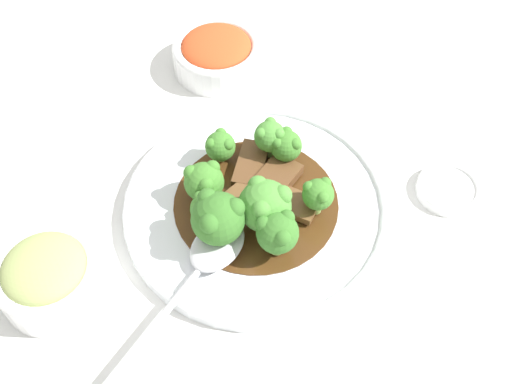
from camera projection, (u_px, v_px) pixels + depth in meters
ground_plane at (256, 211)px, 0.65m from camera, size 4.00×4.00×0.00m
main_plate at (256, 205)px, 0.64m from camera, size 0.28×0.28×0.02m
beef_strip_0 at (277, 177)px, 0.64m from camera, size 0.06×0.06×0.01m
beef_strip_1 at (240, 198)px, 0.63m from camera, size 0.07×0.07×0.01m
beef_strip_2 at (251, 164)px, 0.65m from camera, size 0.05×0.07×0.01m
beef_strip_3 at (295, 204)px, 0.62m from camera, size 0.06×0.05×0.01m
broccoli_floret_0 at (265, 205)px, 0.59m from camera, size 0.05×0.05×0.06m
broccoli_floret_1 at (204, 181)px, 0.61m from camera, size 0.04×0.04×0.04m
broccoli_floret_2 at (220, 146)px, 0.65m from camera, size 0.03×0.03×0.04m
broccoli_floret_3 at (218, 218)px, 0.57m from camera, size 0.05×0.05×0.06m
broccoli_floret_4 at (318, 194)px, 0.60m from camera, size 0.03×0.03×0.04m
broccoli_floret_5 at (286, 145)px, 0.64m from camera, size 0.03×0.03×0.04m
broccoli_floret_6 at (206, 208)px, 0.60m from camera, size 0.03×0.03×0.04m
broccoli_floret_7 at (278, 232)px, 0.57m from camera, size 0.04×0.04×0.05m
broccoli_floret_8 at (270, 136)px, 0.64m from camera, size 0.03×0.03×0.05m
serving_spoon at (210, 255)px, 0.58m from camera, size 0.15×0.17×0.01m
side_bowl_kimchi at (217, 53)px, 0.76m from camera, size 0.11×0.11×0.05m
side_bowl_appetizer at (48, 276)px, 0.56m from camera, size 0.10×0.10×0.06m
sauce_dish at (447, 187)px, 0.66m from camera, size 0.07×0.07×0.01m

